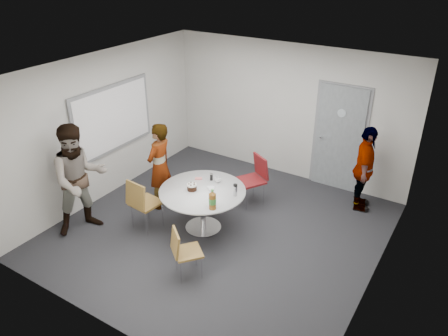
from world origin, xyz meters
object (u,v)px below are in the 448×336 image
Objects in this scene: chair_far at (255,175)px; person_main at (160,166)px; whiteboard at (113,118)px; chair_near_right at (183,249)px; table at (203,196)px; chair_near_left at (142,200)px; person_right at (364,169)px; door at (339,139)px; person_left at (80,179)px.

chair_far is 0.58× the size of person_main.
whiteboard is at bearing 50.34° from chair_far.
whiteboard is 3.15m from chair_near_right.
whiteboard is at bearing 171.90° from table.
chair_far is at bearing 63.06° from chair_near_left.
person_right reaches higher than chair_near_left.
person_main is (-1.50, 1.34, 0.33)m from chair_near_right.
person_main is at bearing 112.96° from chair_near_left.
chair_near_right is at bearing -104.13° from door.
chair_near_right is at bearing -18.11° from chair_near_left.
door reaches higher than table.
person_main is at bearing 66.36° from chair_far.
person_right is (1.60, 3.19, 0.32)m from chair_near_right.
person_main is (-2.43, -2.38, -0.22)m from door.
chair_far is (1.16, 1.77, 0.00)m from chair_near_left.
chair_near_left is at bearing -32.52° from whiteboard.
chair_near_right is at bearing 138.22° from person_right.
chair_far is at bearing -127.12° from door.
door reaches higher than chair_far.
door is 4.74m from person_left.
chair_far is at bearing 131.96° from chair_near_right.
person_left is (-0.62, -1.25, 0.14)m from person_main.
door is 2.28× the size of chair_near_left.
chair_near_left is at bearing -125.02° from door.
table is 1.12m from person_main.
person_left is 4.84m from person_right.
chair_near_right is (1.27, -0.58, -0.09)m from chair_near_left.
chair_far is 0.50× the size of person_left.
chair_far reaches higher than chair_near_right.
person_main reaches higher than chair_near_right.
chair_far is at bearing -15.78° from person_left.
whiteboard reaches higher than person_main.
door is 3.87m from chair_near_left.
whiteboard reaches higher than chair_far.
person_main reaches higher than table.
person_left reaches higher than table.
door is at bearing -14.09° from person_left.
person_left is 1.19× the size of person_right.
chair_near_left is 0.83m from person_main.
table is 1.52× the size of chair_near_left.
chair_far is (-0.11, 2.34, 0.10)m from chair_near_right.
person_right is at bearing -123.05° from chair_far.
table is (-1.35, -2.60, -0.38)m from door.
chair_near_right is 0.84× the size of chair_far.
door is at bearing 130.66° from person_main.
whiteboard is at bearing -98.65° from person_main.
person_right is (0.66, -0.53, -0.24)m from door.
person_right is (2.87, 2.61, 0.22)m from chair_near_left.
person_left is (-2.01, -2.25, 0.37)m from chair_far.
person_main is at bearing 168.68° from table.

